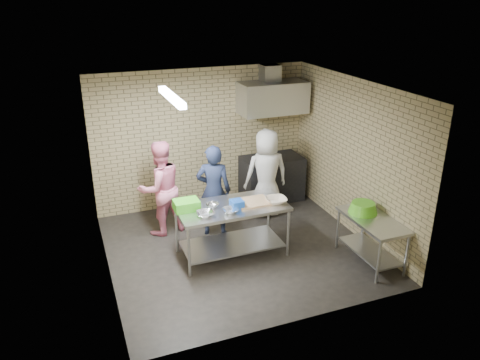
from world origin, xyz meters
The scene contains 26 objects.
floor centered at (0.00, 0.00, 0.00)m, with size 4.20×4.20×0.00m, color black.
ceiling centered at (0.00, 0.00, 2.70)m, with size 4.20×4.20×0.00m, color black.
back_wall centered at (0.00, 2.00, 1.35)m, with size 4.20×0.06×2.70m, color tan.
front_wall centered at (0.00, -2.00, 1.35)m, with size 4.20×0.06×2.70m, color tan.
left_wall centered at (-2.10, 0.00, 1.35)m, with size 0.06×4.00×2.70m, color tan.
right_wall centered at (2.10, 0.00, 1.35)m, with size 0.06×4.00×2.70m, color tan.
prep_table centered at (-0.16, -0.11, 0.43)m, with size 1.74×0.87×0.87m, color silver.
side_counter centered at (1.80, -1.10, 0.38)m, with size 0.60×1.20×0.75m, color silver.
stove centered at (1.35, 1.65, 0.45)m, with size 1.20×0.70×0.90m, color black.
range_hood centered at (1.35, 1.70, 2.10)m, with size 1.30×0.60×0.60m, color silver.
hood_duct centered at (1.35, 1.85, 2.55)m, with size 0.35×0.30×0.30m, color #A5A8AD.
wall_shelf centered at (1.65, 1.89, 1.92)m, with size 0.80×0.20×0.04m, color #3F2B19.
fluorescent_fixture centered at (-1.00, 0.00, 2.64)m, with size 0.10×1.25×0.08m, color white.
green_crate centered at (-0.86, 0.01, 0.95)m, with size 0.39×0.29×0.15m, color green.
blue_tub centered at (-0.11, -0.21, 0.93)m, with size 0.19×0.19×0.13m, color #174BAE.
cutting_board centered at (0.19, -0.13, 0.88)m, with size 0.53×0.41×0.03m, color tan.
mixing_bowl_a centered at (-0.66, -0.31, 0.90)m, with size 0.27×0.27×0.07m, color silver.
mixing_bowl_b centered at (-0.46, -0.06, 0.90)m, with size 0.21×0.21×0.06m, color #BABEC2.
mixing_bowl_c centered at (-0.26, -0.33, 0.90)m, with size 0.25×0.25×0.06m, color silver.
ceramic_bowl centered at (0.54, -0.26, 0.91)m, with size 0.33×0.33×0.08m, color beige.
green_basin centered at (1.78, -0.85, 0.83)m, with size 0.46×0.46×0.17m, color #59C626, non-canonical shape.
bottle_red centered at (1.40, 1.89, 2.03)m, with size 0.07×0.07×0.18m, color #B22619.
bottle_green centered at (1.80, 1.89, 2.02)m, with size 0.06×0.06×0.15m, color green.
man_navy centered at (-0.21, 0.66, 0.82)m, with size 0.60×0.39×1.64m, color black.
woman_pink centered at (-1.05, 1.04, 0.84)m, with size 0.82×0.64×1.69m, color pink.
woman_white centered at (0.95, 1.04, 0.84)m, with size 0.82×0.54×1.68m, color white.
Camera 1 is at (-2.44, -6.40, 4.05)m, focal length 35.17 mm.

